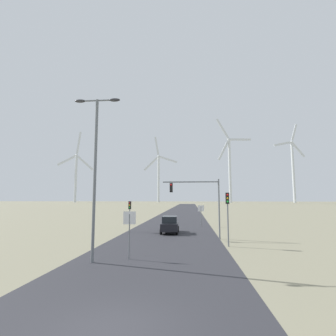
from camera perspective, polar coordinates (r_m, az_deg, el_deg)
ground_plane at (r=9.08m, az=-12.33°, el=-31.13°), size 600.00×600.00×0.00m
road_surface at (r=56.09m, az=2.59°, el=-10.45°), size 10.00×240.00×0.01m
streetlamp at (r=16.81m, az=-15.52°, el=2.15°), size 2.95×0.32×10.06m
stop_sign_near at (r=17.13m, az=-8.40°, el=-12.29°), size 0.81×0.07×2.96m
stop_sign_far at (r=36.16m, az=7.19°, el=-9.41°), size 0.81×0.07×2.82m
traffic_light_post_near_left at (r=30.38m, az=-8.34°, el=-8.89°), size 0.28×0.34×3.45m
traffic_light_post_near_right at (r=21.72m, az=12.85°, el=-8.26°), size 0.28×0.33×4.24m
traffic_light_mast_overhead at (r=25.23m, az=6.56°, el=-5.89°), size 5.40×0.35×5.60m
car_approaching at (r=29.38m, az=0.39°, el=-12.21°), size 1.93×4.16×1.83m
wind_turbine_far_left at (r=253.15m, az=-19.40°, el=-0.91°), size 37.95×8.46×64.88m
wind_turbine_left at (r=254.50m, az=-2.07°, el=-1.19°), size 33.98×9.51×64.36m
wind_turbine_center at (r=221.97m, az=13.28°, el=0.87°), size 29.85×8.96×69.88m
wind_turbine_right at (r=247.07m, az=25.56°, el=0.38°), size 27.82×6.98×68.01m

